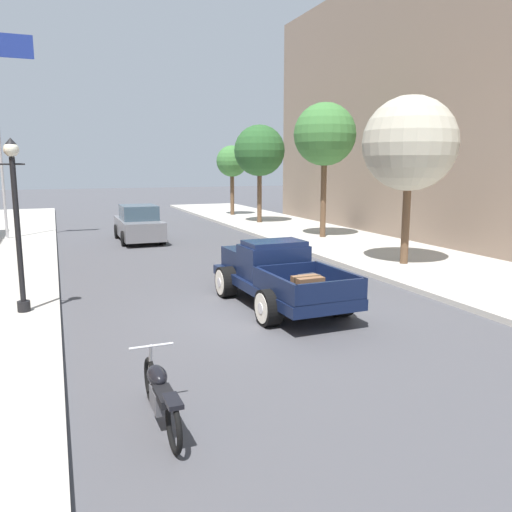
{
  "coord_description": "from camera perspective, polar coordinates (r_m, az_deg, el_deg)",
  "views": [
    {
      "loc": [
        -4.46,
        -10.74,
        3.41
      ],
      "look_at": [
        0.52,
        2.0,
        1.0
      ],
      "focal_mm": 36.12,
      "sensor_mm": 36.0,
      "label": 1
    }
  ],
  "objects": [
    {
      "name": "hotrod_truck_navy",
      "position": [
        12.8,
        2.12,
        -1.99
      ],
      "size": [
        2.3,
        4.99,
        1.58
      ],
      "color": "#0F1938",
      "rests_on": "ground"
    },
    {
      "name": "street_lamp_near",
      "position": [
        12.48,
        -25.01,
        4.35
      ],
      "size": [
        0.5,
        0.32,
        3.85
      ],
      "color": "black",
      "rests_on": "sidewalk_left"
    },
    {
      "name": "motorcycle_parked",
      "position": [
        7.15,
        -10.52,
        -14.74
      ],
      "size": [
        0.62,
        2.12,
        0.93
      ],
      "color": "black",
      "rests_on": "ground"
    },
    {
      "name": "street_tree_third",
      "position": [
        29.85,
        0.39,
        11.56
      ],
      "size": [
        2.89,
        2.89,
        5.54
      ],
      "color": "brown",
      "rests_on": "sidewalk_right"
    },
    {
      "name": "sidewalk_right",
      "position": [
        16.23,
        25.58,
        -2.86
      ],
      "size": [
        5.5,
        64.0,
        0.15
      ],
      "primitive_type": "cube",
      "color": "#B7B2A8",
      "rests_on": "ground"
    },
    {
      "name": "street_tree_nearest",
      "position": [
        17.8,
        16.66,
        11.8
      ],
      "size": [
        3.07,
        3.07,
        5.5
      ],
      "color": "brown",
      "rests_on": "sidewalk_right"
    },
    {
      "name": "street_tree_farthest",
      "position": [
        34.49,
        -2.68,
        10.38
      ],
      "size": [
        2.05,
        2.05,
        4.56
      ],
      "color": "brown",
      "rests_on": "sidewalk_right"
    },
    {
      "name": "car_background_grey",
      "position": [
        23.99,
        -12.86,
        3.42
      ],
      "size": [
        1.88,
        4.3,
        1.65
      ],
      "color": "slate",
      "rests_on": "ground"
    },
    {
      "name": "street_tree_second",
      "position": [
        23.85,
        7.62,
        13.14
      ],
      "size": [
        2.8,
        2.8,
        6.03
      ],
      "color": "brown",
      "rests_on": "sidewalk_right"
    },
    {
      "name": "flagpole",
      "position": [
        25.82,
        -26.26,
        14.25
      ],
      "size": [
        1.74,
        0.16,
        9.16
      ],
      "color": "#B2B2B7",
      "rests_on": "sidewalk_left"
    },
    {
      "name": "ground_plane",
      "position": [
        12.11,
        1.17,
        -6.36
      ],
      "size": [
        140.0,
        140.0,
        0.0
      ],
      "primitive_type": "plane",
      "color": "#47474C"
    }
  ]
}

